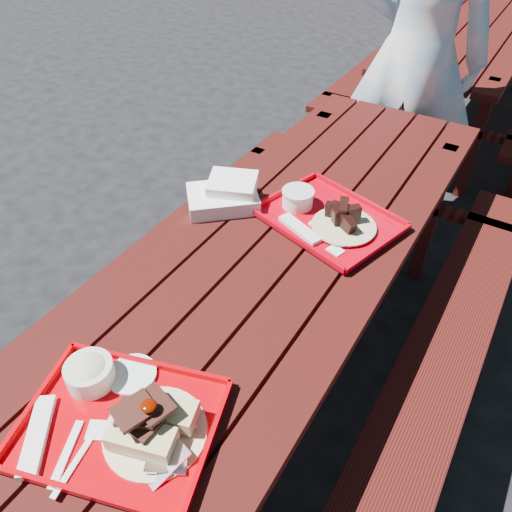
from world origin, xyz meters
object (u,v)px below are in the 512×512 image
(far_tray, at_px, (325,216))
(person, at_px, (416,57))
(picnic_table_far, at_px, (472,52))
(picnic_table_near, at_px, (278,287))
(near_tray, at_px, (122,410))

(far_tray, bearing_deg, person, 94.98)
(picnic_table_far, relative_size, far_tray, 4.55)
(picnic_table_near, distance_m, far_tray, 0.30)
(picnic_table_near, distance_m, person, 1.45)
(picnic_table_near, height_order, far_tray, far_tray)
(near_tray, relative_size, person, 0.28)
(picnic_table_near, bearing_deg, far_tray, 71.23)
(picnic_table_far, xyz_separation_m, far_tray, (0.07, -2.60, 0.21))
(picnic_table_far, xyz_separation_m, near_tray, (-0.00, -3.54, 0.22))
(picnic_table_far, relative_size, person, 1.28)
(near_tray, bearing_deg, picnic_table_far, 89.96)
(near_tray, bearing_deg, picnic_table_near, 89.82)
(picnic_table_far, height_order, far_tray, far_tray)
(picnic_table_near, relative_size, far_tray, 4.55)
(picnic_table_near, distance_m, near_tray, 0.77)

